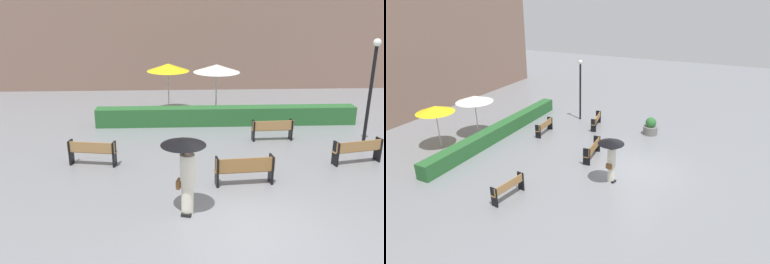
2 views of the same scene
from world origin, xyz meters
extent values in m
plane|color=gray|center=(0.00, 0.00, 0.00)|extent=(60.00, 60.00, 0.00)
cube|color=#9E7242|center=(-4.49, 4.11, 0.47)|extent=(1.63, 0.49, 0.04)
cube|color=#9E7242|center=(-4.51, 3.98, 0.67)|extent=(1.60, 0.30, 0.36)
cube|color=black|center=(-5.23, 4.21, 0.42)|extent=(0.11, 0.33, 0.85)
cube|color=black|center=(-3.75, 3.97, 0.42)|extent=(0.11, 0.33, 0.85)
cube|color=#9E7242|center=(4.42, 3.87, 0.45)|extent=(1.77, 0.58, 0.04)
cube|color=#9E7242|center=(4.44, 3.74, 0.65)|extent=(1.73, 0.39, 0.36)
cube|color=black|center=(3.62, 3.69, 0.41)|extent=(0.12, 0.33, 0.83)
cube|color=black|center=(5.22, 4.02, 0.41)|extent=(0.12, 0.33, 0.83)
cube|color=#9E7242|center=(2.08, 6.30, 0.43)|extent=(1.63, 0.30, 0.04)
cube|color=#9E7242|center=(2.09, 6.17, 0.64)|extent=(1.62, 0.10, 0.37)
cube|color=black|center=(1.33, 6.26, 0.41)|extent=(0.07, 0.34, 0.82)
cube|color=black|center=(2.83, 6.31, 0.41)|extent=(0.07, 0.34, 0.82)
cube|color=olive|center=(0.33, 2.41, 0.44)|extent=(1.80, 0.41, 0.04)
cube|color=olive|center=(0.34, 2.26, 0.68)|extent=(1.78, 0.18, 0.44)
cube|color=black|center=(-0.50, 2.32, 0.45)|extent=(0.09, 0.37, 0.90)
cube|color=black|center=(1.16, 2.46, 0.45)|extent=(0.09, 0.37, 0.90)
cylinder|color=silver|center=(-1.43, 0.71, 0.40)|extent=(0.32, 0.32, 0.80)
cube|color=black|center=(-1.45, 0.65, 0.04)|extent=(0.33, 0.38, 0.08)
cylinder|color=silver|center=(-1.43, 0.71, 1.23)|extent=(0.38, 0.38, 0.86)
sphere|color=tan|center=(-1.43, 0.71, 1.76)|extent=(0.21, 0.21, 0.21)
cube|color=brown|center=(-1.65, 0.75, 0.85)|extent=(0.17, 0.30, 0.22)
cylinder|color=black|center=(-1.53, 0.73, 1.54)|extent=(0.02, 0.02, 0.90)
cone|color=black|center=(-1.53, 0.73, 1.99)|extent=(1.15, 1.15, 0.16)
cylinder|color=black|center=(5.36, 5.40, 1.87)|extent=(0.12, 0.12, 3.75)
sphere|color=white|center=(5.36, 5.40, 3.87)|extent=(0.28, 0.28, 0.28)
cylinder|color=silver|center=(-2.00, 10.51, 1.10)|extent=(0.06, 0.06, 2.20)
cone|color=yellow|center=(-2.00, 10.51, 2.20)|extent=(2.02, 2.02, 0.35)
cylinder|color=silver|center=(0.22, 9.79, 1.13)|extent=(0.06, 0.06, 2.26)
cone|color=white|center=(0.22, 9.79, 2.26)|extent=(2.14, 2.14, 0.35)
cube|color=#28602D|center=(0.55, 8.40, 0.40)|extent=(11.34, 0.70, 0.79)
cube|color=#846656|center=(0.00, 16.00, 4.87)|extent=(28.00, 1.20, 9.73)
camera|label=1|loc=(-1.74, -8.77, 5.44)|focal=38.29mm
camera|label=2|loc=(-13.70, -3.46, 7.76)|focal=30.68mm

